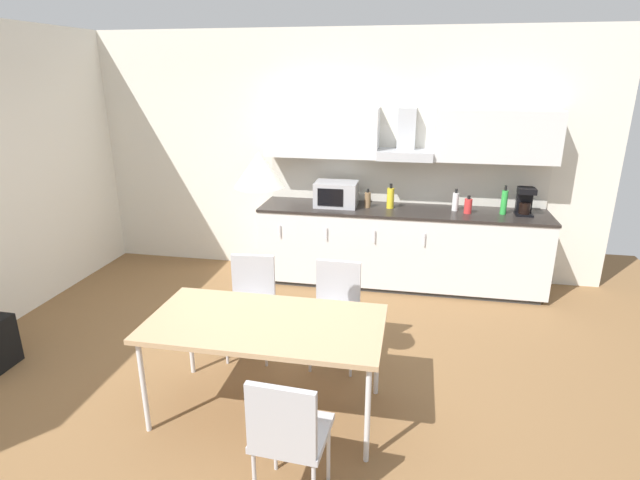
{
  "coord_description": "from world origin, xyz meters",
  "views": [
    {
      "loc": [
        1.12,
        -3.41,
        2.38
      ],
      "look_at": [
        0.35,
        0.6,
        1.0
      ],
      "focal_mm": 28.0,
      "sensor_mm": 36.0,
      "label": 1
    }
  ],
  "objects": [
    {
      "name": "microwave",
      "position": [
        0.24,
        2.1,
        1.05
      ],
      "size": [
        0.48,
        0.35,
        0.28
      ],
      "color": "#ADADB2",
      "rests_on": "kitchen_counter"
    },
    {
      "name": "bottle_brown",
      "position": [
        0.61,
        2.1,
        1.0
      ],
      "size": [
        0.07,
        0.07,
        0.21
      ],
      "color": "brown",
      "rests_on": "kitchen_counter"
    },
    {
      "name": "chair_near_right",
      "position": [
        0.52,
        -1.25,
        0.53
      ],
      "size": [
        0.42,
        0.42,
        0.87
      ],
      "color": "#B2B2B7",
      "rests_on": "ground_plane"
    },
    {
      "name": "chair_far_left",
      "position": [
        -0.22,
        0.36,
        0.53
      ],
      "size": [
        0.43,
        0.43,
        0.87
      ],
      "color": "#B2B2B7",
      "rests_on": "ground_plane"
    },
    {
      "name": "upper_wall_cabinets",
      "position": [
        0.99,
        2.26,
        1.72
      ],
      "size": [
        3.2,
        0.4,
        0.55
      ],
      "color": "silver"
    },
    {
      "name": "pendant_lamp",
      "position": [
        0.16,
        -0.44,
        1.8
      ],
      "size": [
        0.32,
        0.32,
        0.22
      ],
      "primitive_type": "cone",
      "color": "silver"
    },
    {
      "name": "bottle_green",
      "position": [
        2.08,
        2.1,
        1.05
      ],
      "size": [
        0.07,
        0.07,
        0.32
      ],
      "color": "green",
      "rests_on": "kitchen_counter"
    },
    {
      "name": "bottle_red",
      "position": [
        1.71,
        2.07,
        0.99
      ],
      "size": [
        0.08,
        0.08,
        0.19
      ],
      "color": "red",
      "rests_on": "kitchen_counter"
    },
    {
      "name": "kitchen_counter",
      "position": [
        0.99,
        2.1,
        0.46
      ],
      "size": [
        3.22,
        0.69,
        0.91
      ],
      "color": "#333333",
      "rests_on": "ground_plane"
    },
    {
      "name": "coffee_maker",
      "position": [
        2.3,
        2.13,
        1.06
      ],
      "size": [
        0.18,
        0.19,
        0.3
      ],
      "color": "black",
      "rests_on": "kitchen_counter"
    },
    {
      "name": "chair_far_right",
      "position": [
        0.53,
        0.36,
        0.53
      ],
      "size": [
        0.41,
        0.41,
        0.87
      ],
      "color": "#B2B2B7",
      "rests_on": "ground_plane"
    },
    {
      "name": "bottle_white",
      "position": [
        1.58,
        2.15,
        1.01
      ],
      "size": [
        0.07,
        0.07,
        0.24
      ],
      "color": "white",
      "rests_on": "kitchen_counter"
    },
    {
      "name": "bottle_yellow",
      "position": [
        0.86,
        2.13,
        1.03
      ],
      "size": [
        0.08,
        0.08,
        0.28
      ],
      "color": "yellow",
      "rests_on": "kitchen_counter"
    },
    {
      "name": "backsplash_tile",
      "position": [
        0.99,
        2.42,
        1.16
      ],
      "size": [
        3.2,
        0.02,
        0.49
      ],
      "primitive_type": "cube",
      "color": "silver",
      "rests_on": "kitchen_counter"
    },
    {
      "name": "wall_back",
      "position": [
        0.0,
        2.48,
        1.43
      ],
      "size": [
        6.6,
        0.1,
        2.85
      ],
      "primitive_type": "cube",
      "color": "silver",
      "rests_on": "ground_plane"
    },
    {
      "name": "dining_table",
      "position": [
        0.16,
        -0.44,
        0.7
      ],
      "size": [
        1.64,
        0.85,
        0.74
      ],
      "color": "tan",
      "rests_on": "ground_plane"
    },
    {
      "name": "ground_plane",
      "position": [
        0.0,
        0.0,
        -0.01
      ],
      "size": [
        8.25,
        7.3,
        0.02
      ],
      "primitive_type": "cube",
      "color": "brown"
    }
  ]
}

